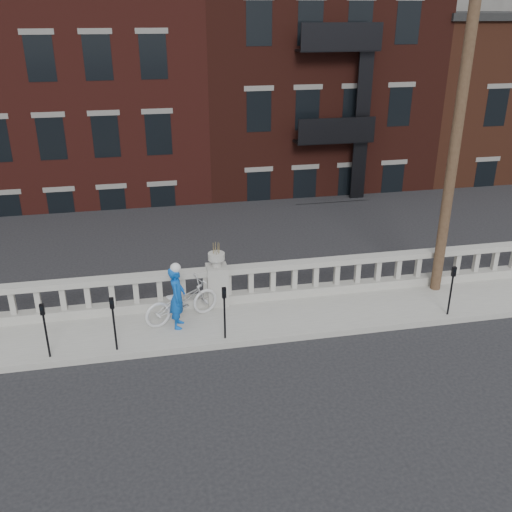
{
  "coord_description": "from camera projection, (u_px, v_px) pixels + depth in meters",
  "views": [
    {
      "loc": [
        -1.69,
        -9.62,
        7.49
      ],
      "look_at": [
        0.91,
        3.2,
        1.78
      ],
      "focal_mm": 40.0,
      "sensor_mm": 36.0,
      "label": 1
    }
  ],
  "objects": [
    {
      "name": "sidewalk",
      "position": [
        223.0,
        323.0,
        14.61
      ],
      "size": [
        32.0,
        2.2,
        0.15
      ],
      "primitive_type": "cube",
      "color": "gray",
      "rests_on": "ground"
    },
    {
      "name": "parking_meter_c",
      "position": [
        224.0,
        307.0,
        13.47
      ],
      "size": [
        0.1,
        0.09,
        1.36
      ],
      "color": "black",
      "rests_on": "sidewalk"
    },
    {
      "name": "ground",
      "position": [
        244.0,
        397.0,
        11.95
      ],
      "size": [
        120.0,
        120.0,
        0.0
      ],
      "primitive_type": "plane",
      "color": "black",
      "rests_on": "ground"
    },
    {
      "name": "parking_meter_b",
      "position": [
        113.0,
        318.0,
        13.0
      ],
      "size": [
        0.1,
        0.09,
        1.36
      ],
      "color": "black",
      "rests_on": "sidewalk"
    },
    {
      "name": "parking_meter_a",
      "position": [
        45.0,
        325.0,
        12.73
      ],
      "size": [
        0.1,
        0.09,
        1.36
      ],
      "color": "black",
      "rests_on": "sidewalk"
    },
    {
      "name": "bicycle",
      "position": [
        181.0,
        301.0,
        14.41
      ],
      "size": [
        2.13,
        1.4,
        1.06
      ],
      "primitive_type": "imported",
      "rotation": [
        0.0,
        0.0,
        1.95
      ],
      "color": "silver",
      "rests_on": "sidewalk"
    },
    {
      "name": "parking_meter_d",
      "position": [
        452.0,
        285.0,
        14.53
      ],
      "size": [
        0.1,
        0.09,
        1.36
      ],
      "color": "black",
      "rests_on": "sidewalk"
    },
    {
      "name": "utility_pole",
      "position": [
        460.0,
        106.0,
        14.21
      ],
      "size": [
        1.6,
        0.28,
        10.0
      ],
      "color": "#422D1E",
      "rests_on": "sidewalk"
    },
    {
      "name": "cyclist",
      "position": [
        177.0,
        297.0,
        14.0
      ],
      "size": [
        0.5,
        0.66,
        1.62
      ],
      "primitive_type": "imported",
      "rotation": [
        0.0,
        0.0,
        1.37
      ],
      "color": "#0C4FB7",
      "rests_on": "sidewalk"
    },
    {
      "name": "planter_pedestal",
      "position": [
        217.0,
        280.0,
        15.16
      ],
      "size": [
        0.55,
        0.55,
        1.76
      ],
      "color": "gray",
      "rests_on": "sidewalk"
    },
    {
      "name": "lower_level",
      "position": [
        179.0,
        103.0,
        31.7
      ],
      "size": [
        80.0,
        44.0,
        20.8
      ],
      "color": "#605E59",
      "rests_on": "ground"
    },
    {
      "name": "balustrade",
      "position": [
        217.0,
        287.0,
        15.24
      ],
      "size": [
        28.0,
        0.34,
        1.03
      ],
      "color": "gray",
      "rests_on": "sidewalk"
    }
  ]
}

